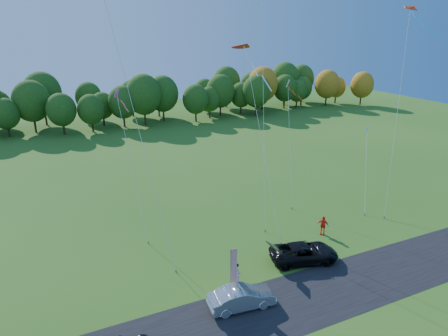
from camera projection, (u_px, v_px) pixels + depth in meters
name	position (u px, v px, depth m)	size (l,w,h in m)	color
ground	(256.00, 275.00, 31.37)	(160.00, 160.00, 0.00)	#2A5C18
asphalt_strip	(284.00, 305.00, 27.95)	(90.00, 6.00, 0.01)	black
tree_line	(119.00, 126.00, 78.36)	(116.00, 12.00, 10.00)	#1E4711
black_suv	(304.00, 253.00, 33.00)	(2.60, 5.64, 1.57)	black
silver_sedan	(242.00, 297.00, 27.56)	(1.64, 4.70, 1.55)	silver
person_tailgate_a	(237.00, 276.00, 29.85)	(0.60, 0.39, 1.63)	silver
person_tailgate_b	(237.00, 273.00, 30.34)	(0.75, 0.59, 1.55)	gray
person_east	(323.00, 225.00, 37.22)	(1.08, 0.45, 1.85)	#F93117
feather_flag	(233.00, 267.00, 28.26)	(0.52, 0.09, 3.89)	#999999
kite_delta_blue	(121.00, 63.00, 29.57)	(5.65, 10.43, 32.57)	#4C3F33
kite_parafoil_orange	(263.00, 48.00, 37.88)	(6.43, 11.29, 33.45)	#4C3F33
kite_delta_red	(254.00, 82.00, 36.13)	(2.22, 8.76, 18.00)	#4C3F33
kite_parafoil_rainbow	(398.00, 110.00, 41.41)	(8.37, 7.18, 20.84)	#4C3F33
kite_diamond_white	(290.00, 144.00, 42.87)	(2.45, 5.26, 13.41)	#4C3F33
kite_diamond_pink	(132.00, 165.00, 36.00)	(1.27, 6.12, 13.38)	#4C3F33
kite_diamond_blue_low	(366.00, 170.00, 42.59)	(4.03, 5.11, 8.41)	#4C3F33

